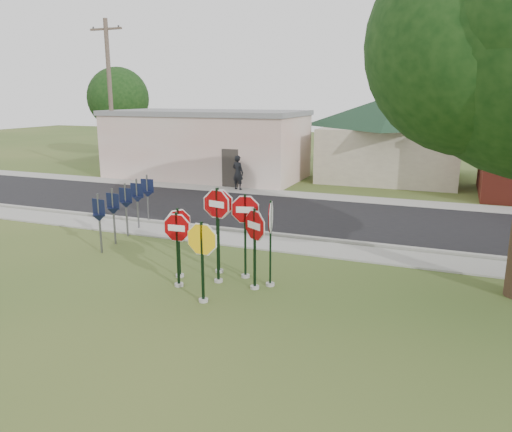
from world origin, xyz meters
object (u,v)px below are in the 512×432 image
at_px(stop_sign_left, 177,240).
at_px(utility_pole_near, 110,98).
at_px(pedestrian, 238,172).
at_px(stop_sign_center, 217,221).
at_px(stop_sign_yellow, 202,252).

bearing_deg(stop_sign_left, utility_pole_near, 131.96).
distance_m(stop_sign_left, pedestrian, 14.23).
bearing_deg(stop_sign_center, stop_sign_yellow, -79.83).
bearing_deg(stop_sign_center, utility_pole_near, 135.22).
relative_size(stop_sign_center, stop_sign_left, 1.28).
bearing_deg(pedestrian, stop_sign_left, 121.57).
bearing_deg(utility_pole_near, stop_sign_left, -48.04).
bearing_deg(utility_pole_near, stop_sign_yellow, -47.04).
height_order(stop_sign_yellow, pedestrian, stop_sign_yellow).
relative_size(stop_sign_left, pedestrian, 1.16).
relative_size(stop_sign_yellow, utility_pole_near, 0.23).
xyz_separation_m(stop_sign_left, utility_pole_near, (-12.91, 14.36, 3.65)).
xyz_separation_m(stop_sign_center, stop_sign_yellow, (0.25, -1.39, -0.44)).
distance_m(stop_sign_center, stop_sign_left, 1.20).
bearing_deg(stop_sign_center, stop_sign_left, -141.91).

